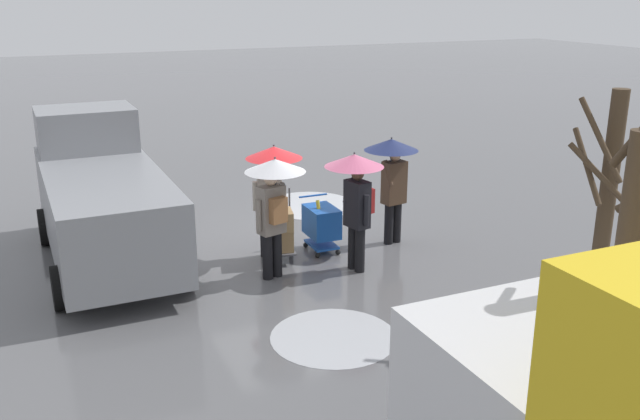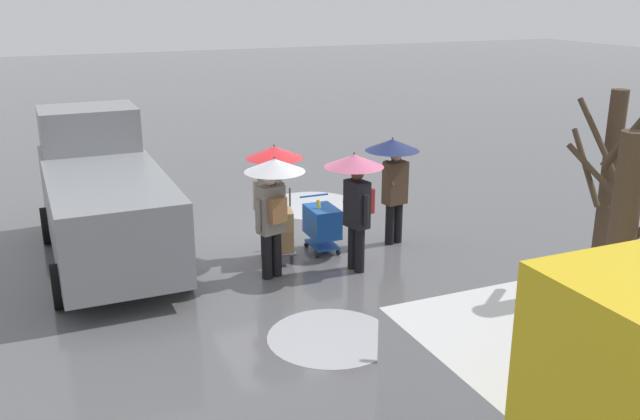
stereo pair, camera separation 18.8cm
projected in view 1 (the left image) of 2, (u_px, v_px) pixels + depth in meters
ground_plane at (280, 239)px, 14.05m from camera, size 90.00×90.00×0.00m
slush_patch_near_cluster at (617, 350)px, 9.74m from camera, size 2.56×2.56×0.01m
slush_patch_under_van at (334, 337)px, 10.12m from camera, size 1.85×1.85×0.01m
slush_patch_far_side at (309, 205)px, 16.28m from camera, size 2.21×2.21×0.01m
cargo_van_parked_right at (103, 199)px, 12.67m from camera, size 2.24×5.36×2.60m
shopping_cart_vendor at (322, 223)px, 13.26m from camera, size 0.58×0.83×1.04m
hand_dolly_boxes at (281, 231)px, 12.78m from camera, size 0.64×0.79×1.32m
pedestrian_pink_side at (272, 175)px, 12.72m from camera, size 1.04×1.04×2.15m
pedestrian_black_side at (392, 166)px, 13.38m from camera, size 1.04×1.04×2.15m
pedestrian_white_side at (356, 185)px, 12.11m from camera, size 1.04×1.04×2.15m
pedestrian_far_side at (274, 191)px, 11.77m from camera, size 1.04×1.04×2.15m
bare_tree_near at (605, 207)px, 9.96m from camera, size 0.81×1.18×3.53m
bare_tree_far at (621, 317)px, 6.37m from camera, size 0.57×0.81×4.06m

